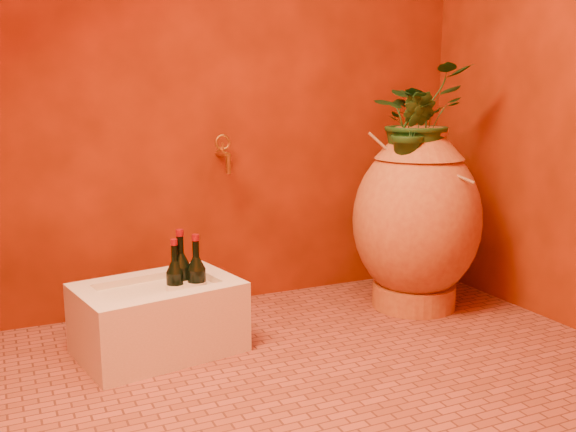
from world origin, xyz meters
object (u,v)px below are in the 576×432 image
stone_basin (158,319)px  wine_bottle_b (181,282)px  amphora (417,219)px  wine_bottle_a (176,287)px  wine_bottle_c (197,285)px  wall_tap (224,152)px

stone_basin → wine_bottle_b: 0.18m
amphora → wine_bottle_a: amphora is taller
wine_bottle_c → wine_bottle_a: bearing=165.1°
wine_bottle_a → amphora: bearing=2.7°
amphora → wine_bottle_a: 1.24m
wine_bottle_b → wall_tap: bearing=51.6°
stone_basin → wine_bottle_c: bearing=-15.9°
stone_basin → wine_bottle_b: wine_bottle_b is taller
stone_basin → wall_tap: (0.45, 0.43, 0.63)m
wine_bottle_b → wine_bottle_a: bearing=-149.4°
wine_bottle_c → wall_tap: 0.75m
wine_bottle_b → wall_tap: size_ratio=1.91×
amphora → stone_basin: bearing=-178.4°
amphora → wine_bottle_b: amphora is taller
wine_bottle_a → stone_basin: bearing=163.0°
amphora → wine_bottle_a: (-1.23, -0.06, -0.17)m
stone_basin → wine_bottle_a: (0.07, -0.02, 0.13)m
wall_tap → amphora: bearing=-24.9°
wine_bottle_b → wall_tap: wall_tap is taller
wine_bottle_b → wine_bottle_c: size_ratio=1.05×
wine_bottle_a → wine_bottle_c: (0.08, -0.02, 0.01)m
amphora → stone_basin: (-1.30, -0.04, -0.31)m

